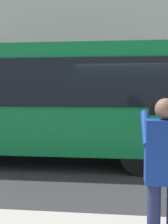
# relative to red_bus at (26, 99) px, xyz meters

# --- Properties ---
(ground_plane) EXTENTS (60.00, 60.00, 0.00)m
(ground_plane) POSITION_rel_red_bus_xyz_m (-2.77, 0.19, -1.68)
(ground_plane) COLOR #2B2B2D
(building_facade_far) EXTENTS (28.00, 1.55, 12.00)m
(building_facade_far) POSITION_rel_red_bus_xyz_m (-2.79, -6.61, 4.30)
(building_facade_far) COLOR beige
(building_facade_far) RESTS_ON ground_plane
(red_bus) EXTENTS (9.05, 2.54, 3.08)m
(red_bus) POSITION_rel_red_bus_xyz_m (0.00, 0.00, 0.00)
(red_bus) COLOR #0F7238
(red_bus) RESTS_ON ground_plane
(pedestrian_photographer) EXTENTS (0.53, 0.52, 1.70)m
(pedestrian_photographer) POSITION_rel_red_bus_xyz_m (-2.98, 4.77, -0.54)
(pedestrian_photographer) COLOR #1E2347
(pedestrian_photographer) RESTS_ON sidewalk_curb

